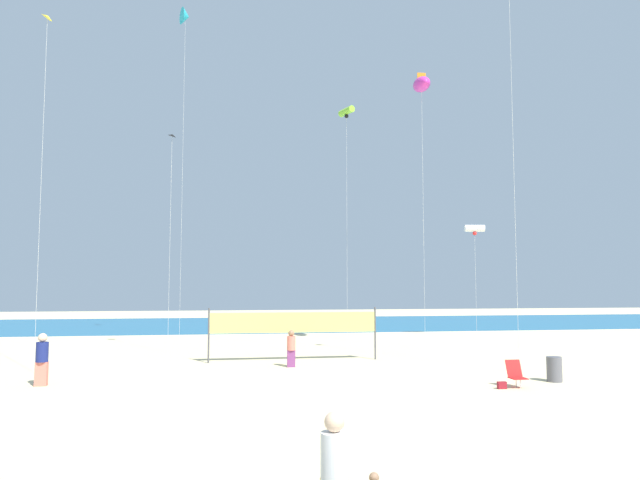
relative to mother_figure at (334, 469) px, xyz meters
The scene contains 16 objects.
ground_plane 9.12m from the mother_figure, 82.99° to the left, with size 120.00×120.00×0.00m, color beige.
ocean_band 42.38m from the mother_figure, 88.50° to the left, with size 120.00×20.00×0.01m, color #1E6B99.
mother_figure is the anchor object (origin of this frame).
beachgoer_navy_shirt 15.09m from the mother_figure, 121.30° to the left, with size 0.41×0.41×1.78m.
beachgoer_coral_shirt 16.08m from the mother_figure, 86.42° to the left, with size 0.35×0.35×1.54m.
folding_beach_chair 13.04m from the mother_figure, 52.07° to the left, with size 0.52×0.65×0.89m.
trash_barrel 14.86m from the mother_figure, 48.25° to the left, with size 0.53×0.53×0.88m, color #595960.
volleyball_net 17.94m from the mother_figure, 85.82° to the left, with size 7.63×0.16×2.40m.
beach_handbag 12.52m from the mother_figure, 53.67° to the left, with size 0.29×0.15×0.23m, color maroon.
kite_magenta_inflatable 26.87m from the mother_figure, 67.95° to the left, with size 1.11×2.56×15.11m.
kite_lime_tube 31.76m from the mother_figure, 78.32° to the left, with size 0.90×1.40×15.00m.
kite_yellow_diamond 22.44m from the mother_figure, 119.43° to the left, with size 0.42×0.43×14.58m.
kite_white_diamond 21.79m from the mother_figure, 53.79° to the left, with size 0.47×0.47×16.46m.
kite_cyan_delta 35.55m from the mother_figure, 99.29° to the left, with size 0.84×1.23×21.52m.
kite_black_diamond 24.63m from the mother_figure, 101.94° to the left, with size 0.62×0.62×11.33m.
kite_white_tube 31.68m from the mother_figure, 62.58° to the left, with size 1.35×0.64×7.37m.
Camera 1 is at (-2.51, -16.96, 3.44)m, focal length 32.00 mm.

